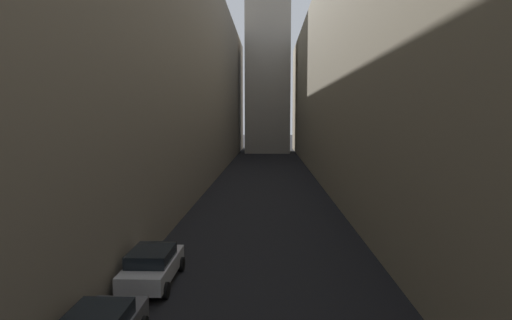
{
  "coord_description": "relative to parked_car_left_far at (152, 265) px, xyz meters",
  "views": [
    {
      "loc": [
        0.3,
        7.45,
        6.71
      ],
      "look_at": [
        0.0,
        17.5,
        5.73
      ],
      "focal_mm": 30.35,
      "sensor_mm": 36.0,
      "label": 1
    }
  ],
  "objects": [
    {
      "name": "building_block_right",
      "position": [
        16.07,
        25.7,
        9.82
      ],
      "size": [
        12.34,
        108.0,
        21.19
      ],
      "primitive_type": "cube",
      "color": "gray",
      "rests_on": "ground"
    },
    {
      "name": "ground_plane",
      "position": [
        4.4,
        23.7,
        -0.78
      ],
      "size": [
        264.0,
        264.0,
        0.0
      ],
      "primitive_type": "plane",
      "color": "black"
    },
    {
      "name": "building_block_left",
      "position": [
        -7.06,
        25.7,
        10.31
      ],
      "size": [
        11.92,
        108.0,
        22.17
      ],
      "primitive_type": "cube",
      "color": "#756B5B",
      "rests_on": "ground"
    },
    {
      "name": "parked_car_left_far",
      "position": [
        0.0,
        0.0,
        0.0
      ],
      "size": [
        1.95,
        4.27,
        1.48
      ],
      "rotation": [
        0.0,
        0.0,
        1.57
      ],
      "color": "#B7B7BC",
      "rests_on": "ground"
    }
  ]
}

